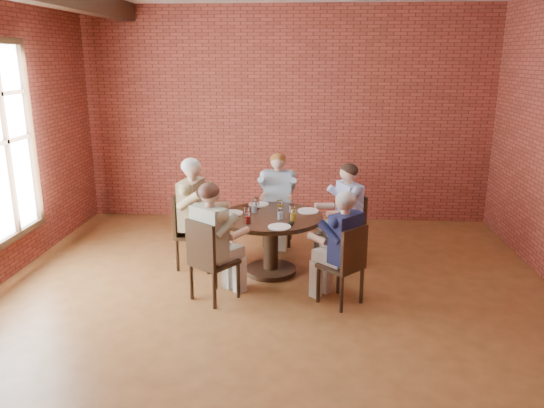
# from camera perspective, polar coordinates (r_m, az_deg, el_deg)

# --- Properties ---
(floor) EXTENTS (7.00, 7.00, 0.00)m
(floor) POSITION_cam_1_polar(r_m,az_deg,el_deg) (5.68, -0.29, -11.81)
(floor) COLOR brown
(floor) RESTS_ON ground
(wall_back) EXTENTS (7.00, 0.00, 7.00)m
(wall_back) POSITION_cam_1_polar(r_m,az_deg,el_deg) (8.58, 1.53, 9.46)
(wall_back) COLOR brown
(wall_back) RESTS_ON ground
(wall_front) EXTENTS (7.00, 0.00, 7.00)m
(wall_front) POSITION_cam_1_polar(r_m,az_deg,el_deg) (1.82, -9.19, -14.64)
(wall_front) COLOR brown
(wall_front) RESTS_ON ground
(dining_table) EXTENTS (1.27, 1.27, 0.75)m
(dining_table) POSITION_cam_1_polar(r_m,az_deg,el_deg) (6.51, -0.13, -3.08)
(dining_table) COLOR black
(dining_table) RESTS_ON floor
(chair_a) EXTENTS (0.55, 0.55, 0.93)m
(chair_a) POSITION_cam_1_polar(r_m,az_deg,el_deg) (6.91, 8.38, -2.34)
(chair_a) COLOR black
(chair_a) RESTS_ON floor
(diner_a) EXTENTS (0.79, 0.72, 1.32)m
(diner_a) POSITION_cam_1_polar(r_m,az_deg,el_deg) (6.83, 7.80, -1.18)
(diner_a) COLOR #3F57A5
(diner_a) RESTS_ON floor
(chair_b) EXTENTS (0.42, 0.42, 0.92)m
(chair_b) POSITION_cam_1_polar(r_m,az_deg,el_deg) (7.65, 0.64, -0.45)
(chair_b) COLOR black
(chair_b) RESTS_ON floor
(diner_b) EXTENTS (0.52, 0.63, 1.30)m
(diner_b) POSITION_cam_1_polar(r_m,az_deg,el_deg) (7.53, 0.60, 0.48)
(diner_b) COLOR #899BAE
(diner_b) RESTS_ON floor
(chair_c) EXTENTS (0.52, 0.52, 0.98)m
(chair_c) POSITION_cam_1_polar(r_m,az_deg,el_deg) (6.81, -8.80, -2.45)
(chair_c) COLOR black
(chair_c) RESTS_ON floor
(diner_c) EXTENTS (0.78, 0.67, 1.41)m
(diner_c) POSITION_cam_1_polar(r_m,az_deg,el_deg) (6.72, -8.10, -1.07)
(diner_c) COLOR brown
(diner_c) RESTS_ON floor
(chair_d) EXTENTS (0.59, 0.59, 0.94)m
(chair_d) POSITION_cam_1_polar(r_m,az_deg,el_deg) (5.81, -6.86, -5.76)
(chair_d) COLOR black
(chair_d) RESTS_ON floor
(diner_d) EXTENTS (0.81, 0.83, 1.33)m
(diner_d) POSITION_cam_1_polar(r_m,az_deg,el_deg) (5.81, -6.29, -4.10)
(diner_d) COLOR tan
(diner_d) RESTS_ON floor
(chair_e) EXTENTS (0.56, 0.56, 0.90)m
(chair_e) POSITION_cam_1_polar(r_m,az_deg,el_deg) (5.74, 7.98, -6.26)
(chair_e) COLOR black
(chair_e) RESTS_ON floor
(diner_e) EXTENTS (0.77, 0.77, 1.26)m
(diner_e) POSITION_cam_1_polar(r_m,az_deg,el_deg) (5.73, 7.46, -4.75)
(diner_e) COLOR #171B40
(diner_e) RESTS_ON floor
(plate_a) EXTENTS (0.26, 0.26, 0.01)m
(plate_a) POSITION_cam_1_polar(r_m,az_deg,el_deg) (6.62, 3.89, -0.72)
(plate_a) COLOR white
(plate_a) RESTS_ON dining_table
(plate_b) EXTENTS (0.26, 0.26, 0.01)m
(plate_b) POSITION_cam_1_polar(r_m,az_deg,el_deg) (6.90, -1.44, -0.03)
(plate_b) COLOR white
(plate_b) RESTS_ON dining_table
(plate_c) EXTENTS (0.26, 0.26, 0.01)m
(plate_c) POSITION_cam_1_polar(r_m,az_deg,el_deg) (6.53, -4.29, -0.96)
(plate_c) COLOR white
(plate_c) RESTS_ON dining_table
(plate_d) EXTENTS (0.26, 0.26, 0.01)m
(plate_d) POSITION_cam_1_polar(r_m,az_deg,el_deg) (5.98, 0.81, -2.48)
(plate_d) COLOR white
(plate_d) RESTS_ON dining_table
(glass_a) EXTENTS (0.07, 0.07, 0.14)m
(glass_a) POSITION_cam_1_polar(r_m,az_deg,el_deg) (6.39, 2.18, -0.71)
(glass_a) COLOR white
(glass_a) RESTS_ON dining_table
(glass_b) EXTENTS (0.07, 0.07, 0.14)m
(glass_b) POSITION_cam_1_polar(r_m,az_deg,el_deg) (6.60, 0.83, -0.19)
(glass_b) COLOR white
(glass_b) RESTS_ON dining_table
(glass_c) EXTENTS (0.07, 0.07, 0.14)m
(glass_c) POSITION_cam_1_polar(r_m,az_deg,el_deg) (6.70, -1.67, 0.06)
(glass_c) COLOR white
(glass_c) RESTS_ON dining_table
(glass_d) EXTENTS (0.07, 0.07, 0.14)m
(glass_d) POSITION_cam_1_polar(r_m,az_deg,el_deg) (6.53, -1.92, -0.36)
(glass_d) COLOR white
(glass_d) RESTS_ON dining_table
(glass_e) EXTENTS (0.07, 0.07, 0.14)m
(glass_e) POSITION_cam_1_polar(r_m,az_deg,el_deg) (6.33, -2.76, -0.88)
(glass_e) COLOR white
(glass_e) RESTS_ON dining_table
(glass_f) EXTENTS (0.07, 0.07, 0.14)m
(glass_f) POSITION_cam_1_polar(r_m,az_deg,el_deg) (6.11, -2.65, -1.49)
(glass_f) COLOR white
(glass_f) RESTS_ON dining_table
(glass_g) EXTENTS (0.07, 0.07, 0.14)m
(glass_g) POSITION_cam_1_polar(r_m,az_deg,el_deg) (6.27, 0.90, -1.03)
(glass_g) COLOR white
(glass_g) RESTS_ON dining_table
(glass_h) EXTENTS (0.07, 0.07, 0.14)m
(glass_h) POSITION_cam_1_polar(r_m,az_deg,el_deg) (6.23, 2.29, -1.15)
(glass_h) COLOR white
(glass_h) RESTS_ON dining_table
(smartphone) EXTENTS (0.08, 0.13, 0.01)m
(smartphone) POSITION_cam_1_polar(r_m,az_deg,el_deg) (6.11, 2.07, -2.14)
(smartphone) COLOR black
(smartphone) RESTS_ON dining_table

